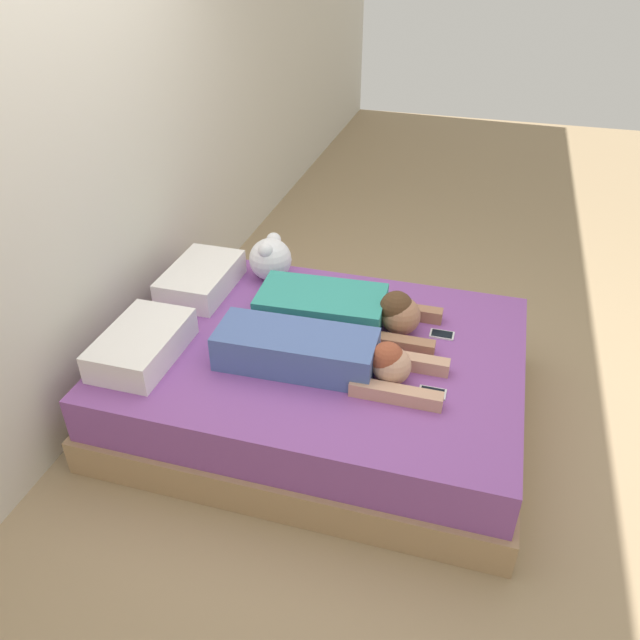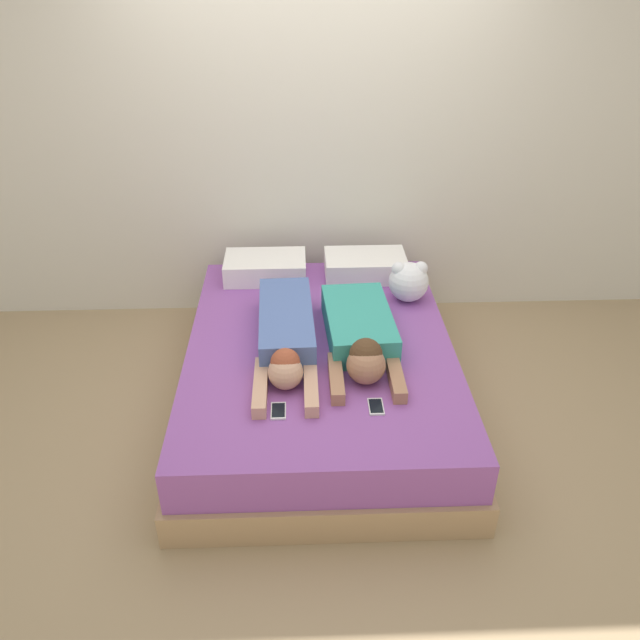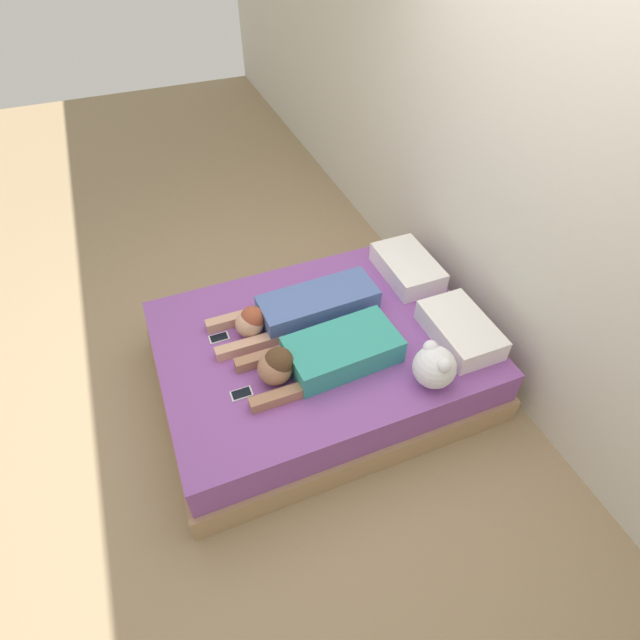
{
  "view_description": "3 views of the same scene",
  "coord_description": "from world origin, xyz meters",
  "px_view_note": "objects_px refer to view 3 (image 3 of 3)",
  "views": [
    {
      "loc": [
        -2.48,
        -0.72,
        2.3
      ],
      "look_at": [
        0.0,
        0.0,
        0.59
      ],
      "focal_mm": 35.0,
      "sensor_mm": 36.0,
      "label": 1
    },
    {
      "loc": [
        -0.11,
        -2.96,
        2.43
      ],
      "look_at": [
        0.0,
        0.0,
        0.59
      ],
      "focal_mm": 35.0,
      "sensor_mm": 36.0,
      "label": 2
    },
    {
      "loc": [
        2.03,
        -0.82,
        2.76
      ],
      "look_at": [
        0.0,
        0.0,
        0.59
      ],
      "focal_mm": 28.0,
      "sensor_mm": 36.0,
      "label": 3
    }
  ],
  "objects_px": {
    "cell_phone_right": "(241,394)",
    "plush_toy": "(435,366)",
    "person_right": "(323,355)",
    "bed": "(320,359)",
    "cell_phone_left": "(219,338)",
    "pillow_head_right": "(460,330)",
    "person_left": "(301,310)",
    "pillow_head_left": "(407,267)"
  },
  "relations": [
    {
      "from": "pillow_head_left",
      "to": "pillow_head_right",
      "type": "xyz_separation_m",
      "value": [
        0.68,
        0.0,
        0.0
      ]
    },
    {
      "from": "pillow_head_left",
      "to": "person_right",
      "type": "relative_size",
      "value": 0.56
    },
    {
      "from": "cell_phone_right",
      "to": "bed",
      "type": "bearing_deg",
      "value": 113.34
    },
    {
      "from": "pillow_head_left",
      "to": "pillow_head_right",
      "type": "distance_m",
      "value": 0.68
    },
    {
      "from": "person_left",
      "to": "plush_toy",
      "type": "bearing_deg",
      "value": 34.34
    },
    {
      "from": "pillow_head_right",
      "to": "person_left",
      "type": "bearing_deg",
      "value": -121.48
    },
    {
      "from": "pillow_head_left",
      "to": "plush_toy",
      "type": "xyz_separation_m",
      "value": [
        0.92,
        -0.34,
        0.06
      ]
    },
    {
      "from": "bed",
      "to": "pillow_head_right",
      "type": "height_order",
      "value": "pillow_head_right"
    },
    {
      "from": "pillow_head_left",
      "to": "pillow_head_right",
      "type": "bearing_deg",
      "value": 0.0
    },
    {
      "from": "pillow_head_left",
      "to": "plush_toy",
      "type": "height_order",
      "value": "plush_toy"
    },
    {
      "from": "person_left",
      "to": "pillow_head_right",
      "type": "bearing_deg",
      "value": 58.52
    },
    {
      "from": "person_right",
      "to": "bed",
      "type": "bearing_deg",
      "value": 162.39
    },
    {
      "from": "pillow_head_right",
      "to": "person_left",
      "type": "xyz_separation_m",
      "value": [
        -0.53,
        -0.87,
        0.02
      ]
    },
    {
      "from": "cell_phone_right",
      "to": "plush_toy",
      "type": "bearing_deg",
      "value": 73.09
    },
    {
      "from": "pillow_head_right",
      "to": "person_left",
      "type": "height_order",
      "value": "person_left"
    },
    {
      "from": "person_left",
      "to": "person_right",
      "type": "bearing_deg",
      "value": -2.5
    },
    {
      "from": "pillow_head_right",
      "to": "plush_toy",
      "type": "bearing_deg",
      "value": -55.09
    },
    {
      "from": "cell_phone_right",
      "to": "plush_toy",
      "type": "height_order",
      "value": "plush_toy"
    },
    {
      "from": "pillow_head_left",
      "to": "cell_phone_right",
      "type": "relative_size",
      "value": 4.34
    },
    {
      "from": "cell_phone_left",
      "to": "plush_toy",
      "type": "height_order",
      "value": "plush_toy"
    },
    {
      "from": "cell_phone_right",
      "to": "person_right",
      "type": "bearing_deg",
      "value": 93.39
    },
    {
      "from": "person_right",
      "to": "cell_phone_right",
      "type": "distance_m",
      "value": 0.53
    },
    {
      "from": "person_left",
      "to": "pillow_head_left",
      "type": "bearing_deg",
      "value": 99.64
    },
    {
      "from": "person_right",
      "to": "cell_phone_left",
      "type": "bearing_deg",
      "value": -130.26
    },
    {
      "from": "person_left",
      "to": "cell_phone_right",
      "type": "bearing_deg",
      "value": -50.27
    },
    {
      "from": "bed",
      "to": "cell_phone_left",
      "type": "relative_size",
      "value": 16.63
    },
    {
      "from": "bed",
      "to": "plush_toy",
      "type": "distance_m",
      "value": 0.83
    },
    {
      "from": "person_left",
      "to": "plush_toy",
      "type": "relative_size",
      "value": 4.21
    },
    {
      "from": "person_left",
      "to": "person_right",
      "type": "relative_size",
      "value": 1.15
    },
    {
      "from": "cell_phone_left",
      "to": "cell_phone_right",
      "type": "distance_m",
      "value": 0.48
    },
    {
      "from": "person_right",
      "to": "cell_phone_right",
      "type": "relative_size",
      "value": 7.75
    },
    {
      "from": "pillow_head_left",
      "to": "person_left",
      "type": "height_order",
      "value": "person_left"
    },
    {
      "from": "person_right",
      "to": "cell_phone_left",
      "type": "distance_m",
      "value": 0.7
    },
    {
      "from": "pillow_head_right",
      "to": "cell_phone_right",
      "type": "xyz_separation_m",
      "value": [
        -0.08,
        -1.4,
        -0.07
      ]
    },
    {
      "from": "pillow_head_left",
      "to": "pillow_head_right",
      "type": "height_order",
      "value": "same"
    },
    {
      "from": "bed",
      "to": "person_left",
      "type": "relative_size",
      "value": 1.87
    },
    {
      "from": "pillow_head_left",
      "to": "person_right",
      "type": "height_order",
      "value": "person_right"
    },
    {
      "from": "plush_toy",
      "to": "pillow_head_left",
      "type": "bearing_deg",
      "value": 159.57
    },
    {
      "from": "cell_phone_right",
      "to": "plush_toy",
      "type": "distance_m",
      "value": 1.12
    },
    {
      "from": "pillow_head_right",
      "to": "person_left",
      "type": "distance_m",
      "value": 1.02
    },
    {
      "from": "person_left",
      "to": "plush_toy",
      "type": "xyz_separation_m",
      "value": [
        0.77,
        0.52,
        0.04
      ]
    },
    {
      "from": "bed",
      "to": "pillow_head_right",
      "type": "distance_m",
      "value": 0.93
    }
  ]
}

